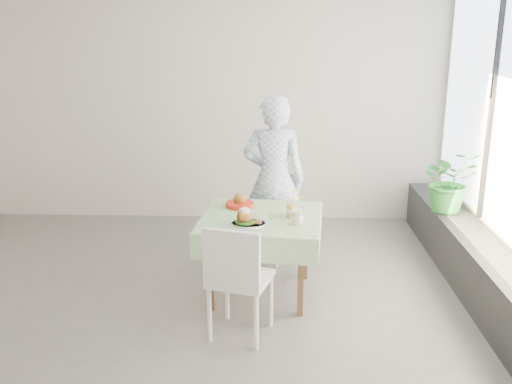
{
  "coord_description": "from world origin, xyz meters",
  "views": [
    {
      "loc": [
        0.94,
        -4.5,
        2.33
      ],
      "look_at": [
        0.77,
        0.34,
        0.95
      ],
      "focal_mm": 40.0,
      "sensor_mm": 36.0,
      "label": 1
    }
  ],
  "objects_px": {
    "diner": "(274,180)",
    "main_dish": "(246,219)",
    "cafe_table": "(261,246)",
    "juice_cup_orange": "(292,209)",
    "chair_near": "(240,301)",
    "potted_plant": "(450,181)",
    "chair_far": "(271,232)"
  },
  "relations": [
    {
      "from": "diner",
      "to": "main_dish",
      "type": "distance_m",
      "value": 1.06
    },
    {
      "from": "cafe_table",
      "to": "juice_cup_orange",
      "type": "bearing_deg",
      "value": -1.78
    },
    {
      "from": "chair_near",
      "to": "potted_plant",
      "type": "height_order",
      "value": "potted_plant"
    },
    {
      "from": "chair_near",
      "to": "diner",
      "type": "distance_m",
      "value": 1.68
    },
    {
      "from": "cafe_table",
      "to": "main_dish",
      "type": "relative_size",
      "value": 3.84
    },
    {
      "from": "main_dish",
      "to": "potted_plant",
      "type": "relative_size",
      "value": 0.45
    },
    {
      "from": "main_dish",
      "to": "juice_cup_orange",
      "type": "distance_m",
      "value": 0.45
    },
    {
      "from": "chair_far",
      "to": "main_dish",
      "type": "distance_m",
      "value": 1.21
    },
    {
      "from": "diner",
      "to": "main_dish",
      "type": "bearing_deg",
      "value": 83.04
    },
    {
      "from": "cafe_table",
      "to": "diner",
      "type": "xyz_separation_m",
      "value": [
        0.1,
        0.8,
        0.41
      ]
    },
    {
      "from": "cafe_table",
      "to": "potted_plant",
      "type": "bearing_deg",
      "value": 26.84
    },
    {
      "from": "potted_plant",
      "to": "chair_near",
      "type": "bearing_deg",
      "value": -140.25
    },
    {
      "from": "diner",
      "to": "main_dish",
      "type": "xyz_separation_m",
      "value": [
        -0.22,
        -1.03,
        -0.08
      ]
    },
    {
      "from": "cafe_table",
      "to": "chair_far",
      "type": "bearing_deg",
      "value": 84.86
    },
    {
      "from": "chair_near",
      "to": "juice_cup_orange",
      "type": "xyz_separation_m",
      "value": [
        0.41,
        0.74,
        0.52
      ]
    },
    {
      "from": "chair_near",
      "to": "potted_plant",
      "type": "bearing_deg",
      "value": 39.75
    },
    {
      "from": "chair_far",
      "to": "chair_near",
      "type": "height_order",
      "value": "chair_near"
    },
    {
      "from": "juice_cup_orange",
      "to": "cafe_table",
      "type": "bearing_deg",
      "value": 178.22
    },
    {
      "from": "cafe_table",
      "to": "chair_near",
      "type": "height_order",
      "value": "chair_near"
    },
    {
      "from": "chair_far",
      "to": "main_dish",
      "type": "height_order",
      "value": "chair_far"
    },
    {
      "from": "diner",
      "to": "juice_cup_orange",
      "type": "distance_m",
      "value": 0.83
    },
    {
      "from": "potted_plant",
      "to": "main_dish",
      "type": "bearing_deg",
      "value": -149.53
    },
    {
      "from": "chair_far",
      "to": "main_dish",
      "type": "xyz_separation_m",
      "value": [
        -0.2,
        -1.08,
        0.51
      ]
    },
    {
      "from": "main_dish",
      "to": "chair_near",
      "type": "bearing_deg",
      "value": -92.8
    },
    {
      "from": "chair_near",
      "to": "juice_cup_orange",
      "type": "distance_m",
      "value": 1.0
    },
    {
      "from": "chair_near",
      "to": "main_dish",
      "type": "xyz_separation_m",
      "value": [
        0.03,
        0.52,
        0.5
      ]
    },
    {
      "from": "chair_far",
      "to": "diner",
      "type": "relative_size",
      "value": 0.53
    },
    {
      "from": "diner",
      "to": "chair_far",
      "type": "bearing_deg",
      "value": -54.59
    },
    {
      "from": "chair_far",
      "to": "main_dish",
      "type": "relative_size",
      "value": 3.08
    },
    {
      "from": "cafe_table",
      "to": "chair_far",
      "type": "xyz_separation_m",
      "value": [
        0.08,
        0.85,
        -0.18
      ]
    },
    {
      "from": "main_dish",
      "to": "potted_plant",
      "type": "height_order",
      "value": "potted_plant"
    },
    {
      "from": "diner",
      "to": "chair_near",
      "type": "bearing_deg",
      "value": 86.15
    }
  ]
}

